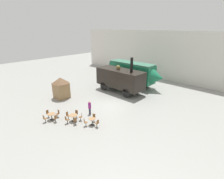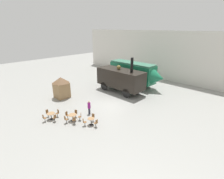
{
  "view_description": "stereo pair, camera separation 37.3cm",
  "coord_description": "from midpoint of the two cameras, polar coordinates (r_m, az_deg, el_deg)",
  "views": [
    {
      "loc": [
        14.22,
        -15.21,
        9.6
      ],
      "look_at": [
        -0.99,
        1.0,
        1.6
      ],
      "focal_mm": 28.0,
      "sensor_mm": 36.0,
      "label": 1
    },
    {
      "loc": [
        14.49,
        -14.95,
        9.6
      ],
      "look_at": [
        -0.99,
        1.0,
        1.6
      ],
      "focal_mm": 28.0,
      "sensor_mm": 36.0,
      "label": 2
    }
  ],
  "objects": [
    {
      "name": "ground_plane",
      "position": [
        22.93,
        0.5,
        -4.96
      ],
      "size": [
        80.0,
        80.0,
        0.0
      ],
      "primitive_type": "plane",
      "color": "gray"
    },
    {
      "name": "backdrop_wall",
      "position": [
        34.06,
        19.0,
        10.13
      ],
      "size": [
        44.0,
        0.15,
        9.0
      ],
      "color": "silver",
      "rests_on": "ground_plane"
    },
    {
      "name": "streamlined_locomotive",
      "position": [
        29.77,
        8.03,
        5.53
      ],
      "size": [
        9.93,
        2.5,
        3.97
      ],
      "color": "#196B47",
      "rests_on": "ground_plane"
    },
    {
      "name": "steam_locomotive",
      "position": [
        26.79,
        3.18,
        3.72
      ],
      "size": [
        7.65,
        2.82,
        5.57
      ],
      "color": "black",
      "rests_on": "ground_plane"
    },
    {
      "name": "cafe_table_near",
      "position": [
        19.39,
        -12.21,
        -8.43
      ],
      "size": [
        0.88,
        0.88,
        0.73
      ],
      "color": "black",
      "rests_on": "ground_plane"
    },
    {
      "name": "cafe_table_mid",
      "position": [
        18.36,
        -6.27,
        -9.91
      ],
      "size": [
        0.72,
        0.72,
        0.74
      ],
      "color": "black",
      "rests_on": "ground_plane"
    },
    {
      "name": "cafe_table_far",
      "position": [
        20.32,
        -18.81,
        -7.76
      ],
      "size": [
        0.86,
        0.86,
        0.72
      ],
      "color": "black",
      "rests_on": "ground_plane"
    },
    {
      "name": "cafe_chair_0",
      "position": [
        19.94,
        -13.94,
        -7.98
      ],
      "size": [
        0.38,
        0.36,
        0.87
      ],
      "rotation": [
        0.0,
        0.0,
        6.52
      ],
      "color": "black",
      "rests_on": "ground_plane"
    },
    {
      "name": "cafe_chair_1",
      "position": [
        19.11,
        -14.32,
        -9.31
      ],
      "size": [
        0.36,
        0.36,
        0.87
      ],
      "rotation": [
        0.0,
        0.0,
        7.78
      ],
      "color": "black",
      "rests_on": "ground_plane"
    },
    {
      "name": "cafe_chair_2",
      "position": [
        18.72,
        -11.66,
        -9.72
      ],
      "size": [
        0.39,
        0.38,
        0.87
      ],
      "rotation": [
        0.0,
        0.0,
        9.04
      ],
      "color": "black",
      "rests_on": "ground_plane"
    },
    {
      "name": "cafe_chair_3",
      "position": [
        19.34,
        -9.77,
        -8.56
      ],
      "size": [
        0.4,
        0.41,
        0.87
      ],
      "rotation": [
        0.0,
        0.0,
        10.29
      ],
      "color": "black",
      "rests_on": "ground_plane"
    },
    {
      "name": "cafe_chair_4",
      "position": [
        20.08,
        -11.25,
        -7.55
      ],
      "size": [
        0.39,
        0.4,
        0.87
      ],
      "rotation": [
        0.0,
        0.0,
        11.55
      ],
      "color": "black",
      "rests_on": "ground_plane"
    },
    {
      "name": "cafe_chair_5",
      "position": [
        17.92,
        -4.6,
        -10.77
      ],
      "size": [
        0.36,
        0.36,
        0.87
      ],
      "rotation": [
        0.0,
        0.0,
        3.22
      ],
      "color": "black",
      "rests_on": "ground_plane"
    },
    {
      "name": "cafe_chair_6",
      "position": [
        18.99,
        -5.66,
        -8.92
      ],
      "size": [
        0.4,
        0.4,
        0.87
      ],
      "rotation": [
        0.0,
        0.0,
        5.31
      ],
      "color": "black",
      "rests_on": "ground_plane"
    },
    {
      "name": "cafe_chair_7",
      "position": [
        18.25,
        -8.52,
        -10.34
      ],
      "size": [
        0.38,
        0.4,
        0.87
      ],
      "rotation": [
        0.0,
        0.0,
        7.41
      ],
      "color": "black",
      "rests_on": "ground_plane"
    },
    {
      "name": "cafe_chair_8",
      "position": [
        20.66,
        -16.83,
        -7.24
      ],
      "size": [
        0.36,
        0.36,
        0.87
      ],
      "rotation": [
        0.0,
        0.0,
        4.72
      ],
      "color": "black",
      "rests_on": "ground_plane"
    },
    {
      "name": "cafe_chair_9",
      "position": [
        21.0,
        -19.84,
        -7.14
      ],
      "size": [
        0.36,
        0.36,
        0.87
      ],
      "rotation": [
        0.0,
        0.0,
        6.29
      ],
      "color": "black",
      "rests_on": "ground_plane"
    },
    {
      "name": "cafe_chair_10",
      "position": [
        20.05,
        -20.83,
        -8.59
      ],
      "size": [
        0.36,
        0.36,
        0.87
      ],
      "rotation": [
        0.0,
        0.0,
        7.86
      ],
      "color": "black",
      "rests_on": "ground_plane"
    },
    {
      "name": "cafe_chair_11",
      "position": [
        19.7,
        -17.67,
        -8.72
      ],
      "size": [
        0.36,
        0.36,
        0.87
      ],
      "rotation": [
        0.0,
        0.0,
        9.43
      ],
      "color": "black",
      "rests_on": "ground_plane"
    },
    {
      "name": "visitor_person",
      "position": [
        20.36,
        -6.96,
        -5.7
      ],
      "size": [
        0.34,
        0.34,
        1.64
      ],
      "color": "#262633",
      "rests_on": "ground_plane"
    },
    {
      "name": "ticket_kiosk",
      "position": [
        25.63,
        -15.82,
        1.0
      ],
      "size": [
        2.34,
        2.34,
        3.0
      ],
      "color": "#99754C",
      "rests_on": "ground_plane"
    }
  ]
}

